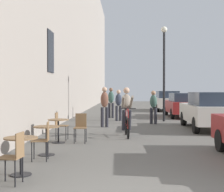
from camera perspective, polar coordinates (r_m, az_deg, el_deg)
name	(u,v)px	position (r m, az deg, el deg)	size (l,w,h in m)	color
building_facade_left	(65,1)	(19.29, -8.06, 15.83)	(0.54, 68.00, 13.10)	gray
cafe_table_near	(21,148)	(6.61, -15.32, -8.53)	(0.64, 0.64, 0.72)	black
cafe_chair_near_toward_street	(14,154)	(6.01, -16.39, -9.52)	(0.41, 0.41, 0.89)	black
cafe_table_mid	(46,134)	(8.45, -11.14, -6.42)	(0.64, 0.64, 0.72)	black
cafe_chair_mid_toward_street	(43,138)	(7.84, -11.65, -7.04)	(0.42, 0.42, 0.89)	black
cafe_table_far	(58,126)	(10.36, -9.16, -5.05)	(0.64, 0.64, 0.72)	black
cafe_chair_far_toward_street	(81,126)	(10.32, -5.40, -5.08)	(0.38, 0.38, 0.89)	black
cafe_chair_far_toward_wall	(60,124)	(10.97, -8.94, -4.73)	(0.39, 0.39, 0.89)	black
cyclist_on_bicycle	(127,113)	(11.71, 2.53, -2.92)	(0.52, 1.76, 1.74)	black
pedestrian_near	(105,104)	(14.52, -1.29, -1.45)	(0.38, 0.30, 1.75)	#26262D
pedestrian_mid	(153,105)	(16.02, 7.09, -1.57)	(0.38, 0.29, 1.59)	#26262D
pedestrian_far	(119,103)	(17.50, 1.12, -1.27)	(0.38, 0.30, 1.63)	#26262D
pedestrian_furthest	(111,101)	(19.26, -0.17, -0.84)	(0.37, 0.28, 1.75)	#26262D
street_lamp	(164,61)	(17.50, 8.89, 5.90)	(0.32, 0.32, 4.90)	black
parked_car_second	(210,110)	(14.21, 16.37, -2.33)	(1.88, 4.34, 1.53)	beige
parked_car_third	(182,105)	(20.24, 11.93, -1.46)	(1.74, 4.07, 1.44)	maroon
parked_car_fourth	(167,101)	(26.33, 9.34, -0.77)	(1.86, 4.36, 1.55)	beige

